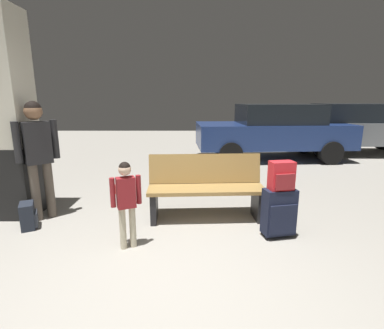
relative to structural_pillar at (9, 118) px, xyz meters
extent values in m
cube|color=gray|center=(2.28, 2.23, -1.45)|extent=(18.00, 18.00, 0.10)
cube|color=black|center=(0.00, 0.00, -0.90)|extent=(0.57, 0.57, 1.00)
cube|color=beige|center=(0.00, 0.00, 0.51)|extent=(0.56, 0.56, 1.82)
cube|color=#9E7A42|center=(2.72, -0.21, -0.96)|extent=(1.62, 0.52, 0.05)
cube|color=#9E7A42|center=(2.71, 0.04, -0.72)|extent=(1.60, 0.19, 0.42)
cube|color=black|center=(2.00, -0.24, -1.19)|extent=(0.10, 0.40, 0.41)
cube|color=black|center=(3.44, -0.17, -1.19)|extent=(0.10, 0.40, 0.41)
cube|color=#191E33|center=(3.57, -0.72, -1.07)|extent=(0.41, 0.27, 0.56)
cube|color=#191E33|center=(3.60, -0.83, -1.13)|extent=(0.34, 0.09, 0.36)
cube|color=#A5A5AA|center=(3.56, -0.64, -0.81)|extent=(0.14, 0.05, 0.02)
cylinder|color=black|center=(3.40, -0.67, -1.38)|extent=(0.03, 0.05, 0.04)
cylinder|color=black|center=(3.71, -0.60, -1.38)|extent=(0.03, 0.05, 0.04)
cube|color=red|center=(3.57, -0.72, -0.62)|extent=(0.31, 0.21, 0.34)
cube|color=maroon|center=(3.59, -0.81, -0.68)|extent=(0.23, 0.07, 0.19)
cylinder|color=black|center=(3.57, -0.72, -0.47)|extent=(0.06, 0.03, 0.02)
cylinder|color=beige|center=(1.85, -0.97, -1.16)|extent=(0.07, 0.07, 0.48)
cylinder|color=beige|center=(1.75, -1.02, -1.16)|extent=(0.07, 0.07, 0.48)
cube|color=maroon|center=(1.80, -0.99, -0.74)|extent=(0.23, 0.19, 0.34)
cylinder|color=maroon|center=(1.93, -0.94, -0.73)|extent=(0.06, 0.06, 0.33)
cylinder|color=maroon|center=(1.67, -1.05, -0.73)|extent=(0.06, 0.06, 0.33)
sphere|color=beige|center=(1.80, -0.99, -0.48)|extent=(0.14, 0.14, 0.14)
sphere|color=black|center=(1.80, -0.99, -0.46)|extent=(0.13, 0.13, 0.13)
cylinder|color=red|center=(1.70, -0.93, -0.73)|extent=(0.06, 0.06, 0.10)
cylinder|color=red|center=(1.70, -0.93, -0.65)|extent=(0.01, 0.01, 0.06)
cylinder|color=brown|center=(0.51, -0.10, -1.00)|extent=(0.12, 0.12, 0.80)
cylinder|color=brown|center=(0.38, -0.22, -1.00)|extent=(0.12, 0.12, 0.80)
cube|color=#232326|center=(0.44, -0.16, -0.32)|extent=(0.37, 0.36, 0.56)
cylinder|color=#232326|center=(0.61, 0.00, -0.29)|extent=(0.09, 0.09, 0.54)
cylinder|color=#232326|center=(0.27, -0.32, -0.29)|extent=(0.09, 0.09, 0.54)
sphere|color=brown|center=(0.44, -0.16, 0.09)|extent=(0.23, 0.23, 0.23)
sphere|color=black|center=(0.44, -0.16, 0.13)|extent=(0.21, 0.21, 0.21)
cube|color=#1E232D|center=(0.38, -0.49, -1.23)|extent=(0.27, 0.32, 0.34)
cube|color=#333842|center=(0.47, -0.45, -1.28)|extent=(0.13, 0.22, 0.19)
cylinder|color=black|center=(0.38, -0.49, -1.07)|extent=(0.05, 0.06, 0.02)
cube|color=slate|center=(7.55, 4.77, -0.73)|extent=(4.14, 1.81, 0.64)
cube|color=black|center=(7.40, 4.78, -0.15)|extent=(2.14, 1.59, 0.52)
cylinder|color=black|center=(8.87, 5.54, -1.10)|extent=(0.61, 0.22, 0.60)
cylinder|color=black|center=(6.27, 5.61, -1.10)|extent=(0.61, 0.22, 0.60)
cylinder|color=black|center=(6.23, 4.01, -1.10)|extent=(0.61, 0.22, 0.60)
cube|color=navy|center=(4.74, 3.99, -0.73)|extent=(4.20, 1.95, 0.64)
cube|color=black|center=(4.89, 4.00, -0.15)|extent=(2.19, 1.67, 0.52)
cylinder|color=black|center=(3.49, 3.11, -1.10)|extent=(0.61, 0.24, 0.60)
cylinder|color=black|center=(3.39, 4.71, -1.10)|extent=(0.61, 0.24, 0.60)
cylinder|color=black|center=(6.08, 3.28, -1.10)|extent=(0.61, 0.24, 0.60)
cylinder|color=black|center=(5.98, 4.87, -1.10)|extent=(0.61, 0.24, 0.60)
camera|label=1|loc=(2.52, -4.00, 0.26)|focal=27.04mm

